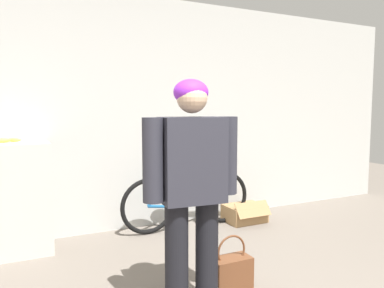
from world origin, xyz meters
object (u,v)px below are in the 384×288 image
person (192,179)px  bicycle (188,200)px  handbag (231,271)px  banana (1,140)px  cardboard_box (245,213)px

person → bicycle: bearing=70.9°
person → handbag: person is taller
banana → handbag: 2.37m
cardboard_box → person: bearing=-134.0°
bicycle → handbag: bicycle is taller
banana → handbag: banana is taller
bicycle → handbag: 1.49m
bicycle → banana: (-1.86, 0.10, 0.74)m
person → banana: person is taller
handbag → banana: bearing=134.9°
bicycle → cardboard_box: bearing=-6.0°
person → bicycle: 1.82m
handbag → cardboard_box: (1.04, 1.36, -0.03)m
bicycle → handbag: size_ratio=3.78×
person → banana: size_ratio=4.60×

